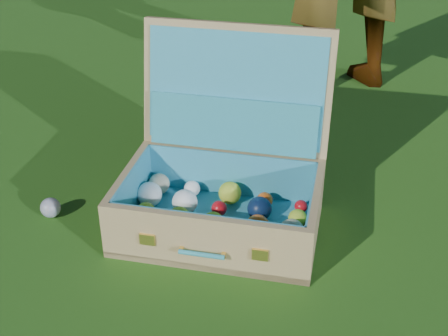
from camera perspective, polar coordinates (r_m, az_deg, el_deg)
ground at (r=2.06m, az=-2.10°, el=-3.06°), size 60.00×60.00×0.00m
stray_ball at (r=2.04m, az=-15.58°, el=-3.51°), size 0.06×0.06×0.06m
suitcase at (r=1.90m, az=-0.05°, el=-0.45°), size 0.61×0.54×0.57m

